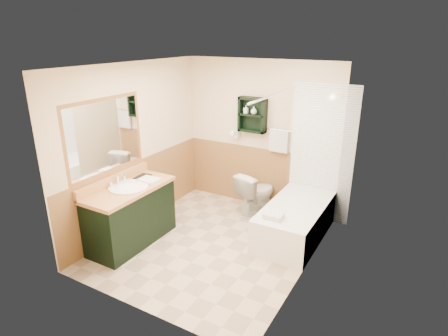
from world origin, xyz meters
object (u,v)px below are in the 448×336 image
at_px(wall_shelf, 252,115).
at_px(soap_bottle_a, 246,111).
at_px(vanity, 131,215).
at_px(soap_bottle_b, 254,111).
at_px(hair_dryer, 236,134).
at_px(bathtub, 295,221).
at_px(vanity_book, 137,169).
at_px(toilet, 256,193).

height_order(wall_shelf, soap_bottle_a, wall_shelf).
relative_size(vanity, soap_bottle_b, 10.76).
xyz_separation_m(wall_shelf, soap_bottle_a, (-0.11, -0.01, 0.04)).
bearing_deg(soap_bottle_a, vanity, -112.46).
bearing_deg(hair_dryer, bathtub, -27.59).
bearing_deg(bathtub, soap_bottle_a, 149.73).
xyz_separation_m(hair_dryer, soap_bottle_a, (0.19, -0.03, 0.39)).
bearing_deg(vanity_book, vanity, -71.44).
relative_size(wall_shelf, vanity_book, 2.35).
xyz_separation_m(wall_shelf, hair_dryer, (-0.30, 0.02, -0.35)).
bearing_deg(vanity_book, toilet, 39.92).
distance_m(wall_shelf, toilet, 1.25).
height_order(hair_dryer, toilet, hair_dryer).
xyz_separation_m(wall_shelf, toilet, (0.22, -0.24, -1.21)).
relative_size(soap_bottle_a, soap_bottle_b, 1.08).
relative_size(wall_shelf, soap_bottle_a, 4.24).
xyz_separation_m(hair_dryer, vanity_book, (-0.76, -1.56, -0.26)).
height_order(hair_dryer, vanity_book, hair_dryer).
height_order(wall_shelf, soap_bottle_b, wall_shelf).
xyz_separation_m(bathtub, soap_bottle_a, (-1.13, 0.66, 1.35)).
distance_m(vanity_book, soap_bottle_a, 1.92).
height_order(vanity_book, soap_bottle_a, soap_bottle_a).
relative_size(wall_shelf, bathtub, 0.37).
relative_size(vanity, soap_bottle_a, 9.99).
distance_m(soap_bottle_a, soap_bottle_b, 0.14).
relative_size(vanity_book, soap_bottle_b, 1.94).
bearing_deg(wall_shelf, bathtub, -33.06).
bearing_deg(bathtub, wall_shelf, 146.94).
distance_m(vanity, toilet, 2.01).
bearing_deg(soap_bottle_b, bathtub, -33.55).
relative_size(vanity, toilet, 1.85).
height_order(toilet, vanity_book, vanity_book).
distance_m(toilet, soap_bottle_b, 1.30).
distance_m(vanity, soap_bottle_a, 2.37).
relative_size(hair_dryer, bathtub, 0.16).
bearing_deg(bathtub, vanity, -147.19).
height_order(wall_shelf, hair_dryer, wall_shelf).
bearing_deg(hair_dryer, wall_shelf, -4.76).
xyz_separation_m(wall_shelf, bathtub, (1.03, -0.67, -1.30)).
height_order(hair_dryer, bathtub, hair_dryer).
distance_m(wall_shelf, soap_bottle_b, 0.07).
distance_m(hair_dryer, vanity_book, 1.76).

